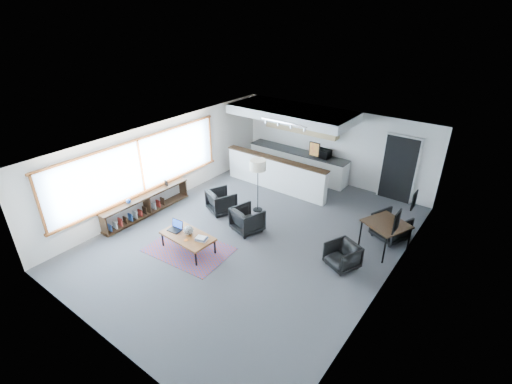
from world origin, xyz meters
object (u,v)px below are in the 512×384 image
Objects in this scene: coffee_table at (188,236)px; dining_table at (386,226)px; floor_lamp at (258,167)px; dining_chair_far at (391,227)px; ceramic_pot at (188,230)px; dining_chair_near at (342,257)px; laptop at (176,227)px; armchair_right at (247,218)px; armchair_left at (221,200)px; microwave at (323,153)px; book_stack at (201,239)px.

dining_table is (3.99, 3.03, 0.30)m from coffee_table.
dining_table is at bearing 4.68° from floor_lamp.
floor_lamp is 4.02m from dining_chair_far.
dining_chair_near is at bearing 26.14° from ceramic_pot.
coffee_table is 0.45m from laptop.
coffee_table is at bearing -142.85° from dining_table.
armchair_right is (0.65, 1.64, -0.03)m from coffee_table.
armchair_left is 4.02m from microwave.
book_stack is at bearing -90.03° from microwave.
armchair_right reaches higher than armchair_left.
dining_chair_far is (3.31, 2.02, -0.04)m from armchair_right.
floor_lamp is at bearing -173.12° from dining_chair_near.
dining_table is at bearing -144.56° from armchair_left.
book_stack is 5.03m from dining_chair_far.
floor_lamp is at bearing 36.50° from dining_chair_far.
coffee_table is 2.42× the size of dining_chair_near.
microwave is (0.14, 4.06, 0.72)m from armchair_right.
dining_chair_far is at bearing -29.24° from microwave.
dining_table is (4.64, 1.02, 0.34)m from armchair_left.
dining_table reaches higher than armchair_right.
laptop reaches higher than coffee_table.
floor_lamp is 3.58m from dining_chair_near.
armchair_right is at bearing 51.46° from laptop.
armchair_right is at bearing 67.93° from ceramic_pot.
dining_chair_far is (3.75, 0.94, -1.11)m from floor_lamp.
armchair_right reaches higher than laptop.
armchair_right is at bearing -154.31° from dining_chair_near.
dining_chair_near is 1.12× the size of microwave.
armchair_right reaches higher than dining_chair_near.
laptop is at bearing -177.39° from book_stack.
book_stack is 0.28× the size of dining_table.
coffee_table is 1.87× the size of armchair_left.
armchair_right is (0.65, 1.59, -0.19)m from ceramic_pot.
armchair_right is at bearing -88.43° from microwave.
floor_lamp is (-0.23, 2.66, 0.95)m from book_stack.
coffee_table is 2.91m from floor_lamp.
dining_chair_far is at bearing -137.26° from armchair_left.
dining_table is at bearing 29.37° from laptop.
laptop is at bearing -176.65° from ceramic_pot.
microwave reaches higher than dining_table.
ceramic_pot is 0.32× the size of armchair_right.
coffee_table is 0.16m from ceramic_pot.
ceramic_pot is at bearing 84.59° from armchair_right.
armchair_left reaches higher than ceramic_pot.
book_stack is (0.87, 0.04, -0.03)m from laptop.
armchair_right is 0.62× the size of dining_table.
book_stack is at bearing -140.18° from dining_table.
ceramic_pot is at bearing -143.26° from dining_table.
dining_chair_far reaches higher than coffee_table.
dining_table is at bearing 90.76° from dining_chair_near.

